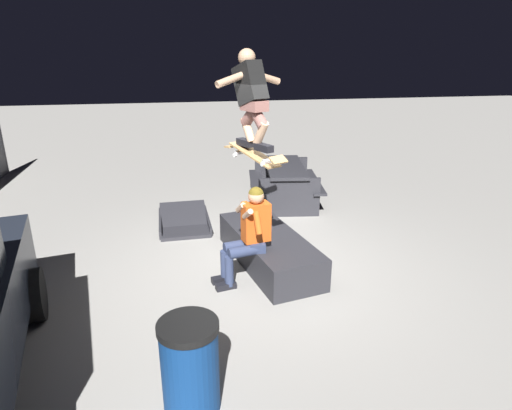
{
  "coord_description": "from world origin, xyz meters",
  "views": [
    {
      "loc": [
        -5.28,
        1.05,
        2.89
      ],
      "look_at": [
        -0.24,
        0.14,
        1.04
      ],
      "focal_mm": 30.71,
      "sensor_mm": 36.0,
      "label": 1
    }
  ],
  "objects_px": {
    "person_sitting_on_ledge": "(248,231)",
    "skateboard": "(254,154)",
    "ledge_box_main": "(269,249)",
    "picnic_table_back": "(285,178)",
    "skater_airborne": "(251,95)",
    "kicker_ramp": "(184,222)",
    "trash_bin": "(190,366)"
  },
  "relations": [
    {
      "from": "ledge_box_main",
      "to": "skateboard",
      "type": "relative_size",
      "value": 2.05
    },
    {
      "from": "skater_airborne",
      "to": "picnic_table_back",
      "type": "distance_m",
      "value": 3.61
    },
    {
      "from": "ledge_box_main",
      "to": "picnic_table_back",
      "type": "distance_m",
      "value": 2.64
    },
    {
      "from": "person_sitting_on_ledge",
      "to": "picnic_table_back",
      "type": "bearing_deg",
      "value": -22.21
    },
    {
      "from": "skateboard",
      "to": "trash_bin",
      "type": "xyz_separation_m",
      "value": [
        -2.05,
        0.9,
        -1.27
      ]
    },
    {
      "from": "ledge_box_main",
      "to": "skateboard",
      "type": "distance_m",
      "value": 1.56
    },
    {
      "from": "skater_airborne",
      "to": "person_sitting_on_ledge",
      "type": "bearing_deg",
      "value": 138.98
    },
    {
      "from": "picnic_table_back",
      "to": "skateboard",
      "type": "bearing_deg",
      "value": 159.05
    },
    {
      "from": "skateboard",
      "to": "kicker_ramp",
      "type": "distance_m",
      "value": 2.77
    },
    {
      "from": "person_sitting_on_ledge",
      "to": "kicker_ramp",
      "type": "bearing_deg",
      "value": 20.78
    },
    {
      "from": "skater_airborne",
      "to": "kicker_ramp",
      "type": "height_order",
      "value": "skater_airborne"
    },
    {
      "from": "ledge_box_main",
      "to": "skateboard",
      "type": "height_order",
      "value": "skateboard"
    },
    {
      "from": "person_sitting_on_ledge",
      "to": "skateboard",
      "type": "xyz_separation_m",
      "value": [
        0.01,
        -0.08,
        0.99
      ]
    },
    {
      "from": "skateboard",
      "to": "picnic_table_back",
      "type": "bearing_deg",
      "value": -20.95
    },
    {
      "from": "skater_airborne",
      "to": "trash_bin",
      "type": "bearing_deg",
      "value": 157.38
    },
    {
      "from": "person_sitting_on_ledge",
      "to": "kicker_ramp",
      "type": "xyz_separation_m",
      "value": [
        2.07,
        0.79,
        -0.65
      ]
    },
    {
      "from": "ledge_box_main",
      "to": "trash_bin",
      "type": "xyz_separation_m",
      "value": [
        -2.48,
        1.18,
        0.2
      ]
    },
    {
      "from": "skater_airborne",
      "to": "trash_bin",
      "type": "relative_size",
      "value": 1.34
    },
    {
      "from": "ledge_box_main",
      "to": "skater_airborne",
      "type": "distance_m",
      "value": 2.21
    },
    {
      "from": "person_sitting_on_ledge",
      "to": "picnic_table_back",
      "type": "relative_size",
      "value": 0.68
    },
    {
      "from": "person_sitting_on_ledge",
      "to": "skateboard",
      "type": "height_order",
      "value": "skateboard"
    },
    {
      "from": "ledge_box_main",
      "to": "kicker_ramp",
      "type": "relative_size",
      "value": 1.58
    },
    {
      "from": "skater_airborne",
      "to": "ledge_box_main",
      "type": "bearing_deg",
      "value": -38.99
    },
    {
      "from": "skateboard",
      "to": "skater_airborne",
      "type": "relative_size",
      "value": 0.89
    },
    {
      "from": "skateboard",
      "to": "kicker_ramp",
      "type": "relative_size",
      "value": 0.77
    },
    {
      "from": "trash_bin",
      "to": "skater_airborne",
      "type": "bearing_deg",
      "value": -22.62
    },
    {
      "from": "skater_airborne",
      "to": "picnic_table_back",
      "type": "bearing_deg",
      "value": -21.72
    },
    {
      "from": "skateboard",
      "to": "person_sitting_on_ledge",
      "type": "bearing_deg",
      "value": 97.26
    },
    {
      "from": "kicker_ramp",
      "to": "picnic_table_back",
      "type": "bearing_deg",
      "value": -66.72
    },
    {
      "from": "ledge_box_main",
      "to": "skater_airborne",
      "type": "bearing_deg",
      "value": 141.01
    },
    {
      "from": "kicker_ramp",
      "to": "picnic_table_back",
      "type": "distance_m",
      "value": 2.2
    },
    {
      "from": "ledge_box_main",
      "to": "kicker_ramp",
      "type": "bearing_deg",
      "value": 35.04
    }
  ]
}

